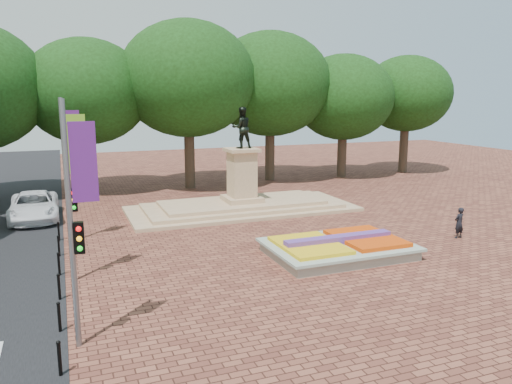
% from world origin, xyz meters
% --- Properties ---
extents(ground, '(90.00, 90.00, 0.00)m').
position_xyz_m(ground, '(0.00, 0.00, 0.00)').
color(ground, brown).
rests_on(ground, ground).
extents(flower_bed, '(6.30, 4.30, 0.91)m').
position_xyz_m(flower_bed, '(1.03, -2.00, 0.38)').
color(flower_bed, gray).
rests_on(flower_bed, ground).
extents(monument, '(14.00, 6.00, 6.40)m').
position_xyz_m(monument, '(0.00, 8.00, 0.88)').
color(monument, tan).
rests_on(monument, ground).
extents(tree_row_back, '(44.80, 8.80, 10.43)m').
position_xyz_m(tree_row_back, '(2.33, 18.00, 6.67)').
color(tree_row_back, '#35231C').
rests_on(tree_row_back, ground).
extents(banner_poles, '(0.88, 11.17, 7.00)m').
position_xyz_m(banner_poles, '(-10.08, -1.31, 3.88)').
color(banner_poles, slate).
rests_on(banner_poles, ground).
extents(bollard_row, '(0.12, 13.12, 0.98)m').
position_xyz_m(bollard_row, '(-10.70, -1.50, 0.53)').
color(bollard_row, black).
rests_on(bollard_row, ground).
extents(van, '(2.68, 5.71, 1.58)m').
position_xyz_m(van, '(-12.00, 10.17, 0.79)').
color(van, silver).
rests_on(van, ground).
extents(pedestrian, '(0.63, 0.46, 1.58)m').
position_xyz_m(pedestrian, '(8.07, -1.80, 0.79)').
color(pedestrian, black).
rests_on(pedestrian, ground).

